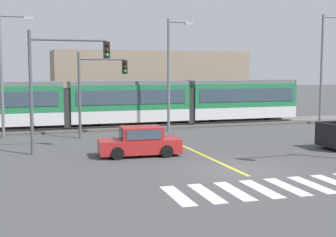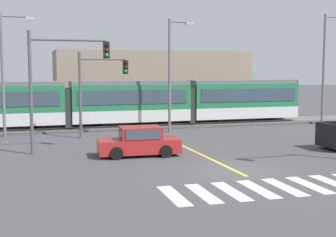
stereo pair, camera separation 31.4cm
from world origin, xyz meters
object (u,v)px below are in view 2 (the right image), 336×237
Objects in this scene: traffic_light_mid_left at (58,73)px; street_lamp_west at (6,67)px; street_lamp_centre at (172,68)px; light_rail_tram at (130,101)px; sedan_crossing at (139,142)px; street_lamp_east at (326,62)px; traffic_light_far_left at (97,82)px.

traffic_light_mid_left is 0.80× the size of street_lamp_west.
street_lamp_centre is at bearing -3.05° from street_lamp_west.
street_lamp_west is (-8.85, -2.64, 2.57)m from light_rail_tram.
sedan_crossing is at bearing -100.27° from light_rail_tram.
traffic_light_mid_left is (-3.91, 2.02, 3.59)m from sedan_crossing.
street_lamp_east reaches higher than sedan_crossing.
street_lamp_centre is (2.36, -3.24, 2.50)m from light_rail_tram.
street_lamp_centre is at bearing 13.03° from traffic_light_far_left.
street_lamp_west reaches higher than traffic_light_mid_left.
street_lamp_east is at bearing 27.08° from sedan_crossing.
traffic_light_mid_left is 1.16× the size of traffic_light_far_left.
light_rail_tram is 12.00m from sedan_crossing.
traffic_light_far_left is at bearing -174.35° from street_lamp_east.
street_lamp_east is at bearing 5.65° from traffic_light_far_left.
street_lamp_west is 0.91× the size of street_lamp_east.
street_lamp_east is (18.78, 1.86, 1.39)m from traffic_light_far_left.
sedan_crossing is 7.87m from traffic_light_far_left.
traffic_light_mid_left reaches higher than traffic_light_far_left.
street_lamp_west is 11.22m from street_lamp_centre.
light_rail_tram is 5.75m from traffic_light_far_left.
sedan_crossing is 10.34m from street_lamp_centre.
sedan_crossing is at bearing -53.52° from street_lamp_west.
street_lamp_east is (17.73, 9.07, 4.35)m from sedan_crossing.
light_rail_tram is at bearing 58.13° from traffic_light_mid_left.
light_rail_tram is at bearing 54.96° from traffic_light_far_left.
traffic_light_mid_left is at bearing -68.30° from street_lamp_west.
traffic_light_far_left is 5.74m from street_lamp_centre.
traffic_light_far_left reaches higher than sedan_crossing.
sedan_crossing is at bearing -81.78° from traffic_light_far_left.
sedan_crossing is 0.49× the size of street_lamp_east.
sedan_crossing is 20.39m from street_lamp_east.
street_lamp_east reaches higher than street_lamp_west.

